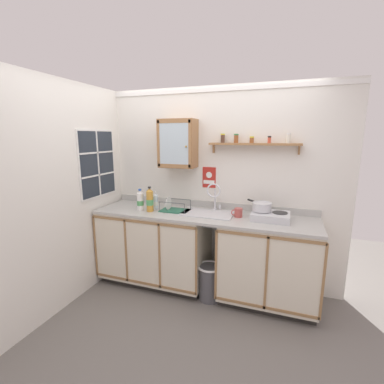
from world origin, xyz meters
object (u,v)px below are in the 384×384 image
object	(u,v)px
mug	(238,213)
wall_cabinet	(178,144)
bottle_water_clear_1	(155,201)
sink	(208,215)
warning_sign	(209,178)
hot_plate_stove	(270,216)
trash_bin	(210,281)
dish_rack	(174,209)
bottle_opaque_white_0	(140,201)
bottle_juice_amber_2	(150,200)
saucepan	(262,206)

from	to	relation	value
mug	wall_cabinet	size ratio (longest dim) A/B	0.21
bottle_water_clear_1	wall_cabinet	xyz separation A→B (m)	(0.24, 0.18, 0.71)
sink	warning_sign	distance (m)	0.49
hot_plate_stove	trash_bin	size ratio (longest dim) A/B	0.97
hot_plate_stove	dish_rack	distance (m)	1.13
bottle_opaque_white_0	bottle_juice_amber_2	size ratio (longest dim) A/B	0.88
bottle_opaque_white_0	dish_rack	bearing A→B (deg)	16.04
sink	warning_sign	world-z (taller)	warning_sign
saucepan	warning_sign	xyz separation A→B (m)	(-0.68, 0.25, 0.25)
bottle_juice_amber_2	wall_cabinet	distance (m)	0.77
mug	trash_bin	bearing A→B (deg)	-145.60
bottle_opaque_white_0	dish_rack	xyz separation A→B (m)	(0.40, 0.11, -0.09)
sink	bottle_opaque_white_0	world-z (taller)	sink
dish_rack	warning_sign	bearing A→B (deg)	40.53
mug	wall_cabinet	world-z (taller)	wall_cabinet
saucepan	trash_bin	world-z (taller)	saucepan
bottle_juice_amber_2	wall_cabinet	world-z (taller)	wall_cabinet
sink	saucepan	world-z (taller)	sink
bottle_juice_amber_2	warning_sign	distance (m)	0.78
hot_plate_stove	wall_cabinet	bearing A→B (deg)	172.11
saucepan	wall_cabinet	size ratio (longest dim) A/B	0.50
bottle_water_clear_1	bottle_juice_amber_2	size ratio (longest dim) A/B	0.74
bottle_juice_amber_2	warning_sign	world-z (taller)	warning_sign
sink	dish_rack	size ratio (longest dim) A/B	1.72
mug	warning_sign	size ratio (longest dim) A/B	0.48
sink	bottle_water_clear_1	distance (m)	0.69
bottle_juice_amber_2	trash_bin	distance (m)	1.18
sink	dish_rack	xyz separation A→B (m)	(-0.43, -0.02, 0.04)
sink	dish_rack	bearing A→B (deg)	-176.87
mug	trash_bin	size ratio (longest dim) A/B	0.29
bottle_juice_amber_2	wall_cabinet	bearing A→B (deg)	49.63
bottle_water_clear_1	wall_cabinet	distance (m)	0.77
wall_cabinet	warning_sign	bearing A→B (deg)	18.26
bottle_water_clear_1	dish_rack	world-z (taller)	bottle_water_clear_1
saucepan	mug	xyz separation A→B (m)	(-0.25, -0.04, -0.08)
hot_plate_stove	wall_cabinet	world-z (taller)	wall_cabinet
warning_sign	saucepan	bearing A→B (deg)	-20.57
mug	trash_bin	distance (m)	0.86
bottle_opaque_white_0	trash_bin	size ratio (longest dim) A/B	0.64
saucepan	bottle_juice_amber_2	xyz separation A→B (m)	(-1.30, -0.16, 0.00)
mug	warning_sign	world-z (taller)	warning_sign
sink	hot_plate_stove	world-z (taller)	sink
wall_cabinet	bottle_water_clear_1	bearing A→B (deg)	-142.98
hot_plate_stove	dish_rack	size ratio (longest dim) A/B	1.16
hot_plate_stove	warning_sign	distance (m)	0.90
bottle_opaque_white_0	warning_sign	size ratio (longest dim) A/B	1.04
wall_cabinet	sink	bearing A→B (deg)	-19.37
mug	dish_rack	bearing A→B (deg)	-179.60
sink	bottle_opaque_white_0	bearing A→B (deg)	-170.52
bottle_water_clear_1	bottle_juice_amber_2	xyz separation A→B (m)	(-0.01, -0.12, 0.04)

